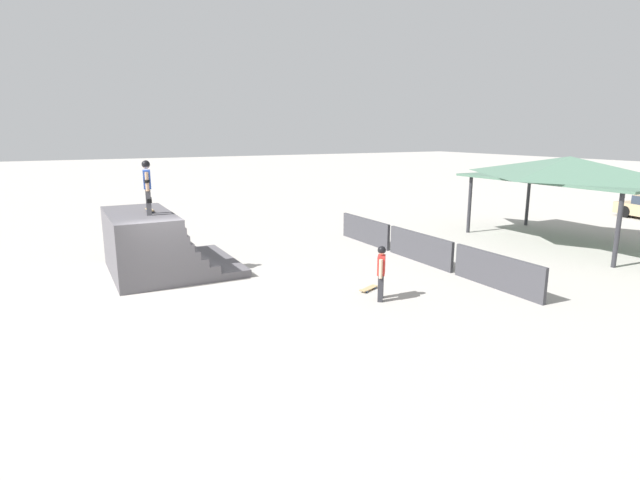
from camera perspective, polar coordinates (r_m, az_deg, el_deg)
The scene contains 8 objects.
ground_plane at distance 14.91m, azimuth -15.72°, elevation -6.29°, with size 160.00×160.00×0.00m, color #ADA8A0.
quarter_pipe_ramp at distance 17.47m, azimuth -18.51°, elevation -0.70°, with size 4.18×4.01×2.06m.
skater_on_deck at distance 16.61m, azimuth -19.14°, elevation 6.11°, with size 0.73×0.29×1.70m.
skateboard_on_deck at distance 17.28m, azimuth -18.88°, elevation 3.27°, with size 0.85×0.24×0.09m.
bystander_walking at distance 13.97m, azimuth 7.01°, elevation -3.25°, with size 0.54×0.45×1.55m.
skateboard_on_ground at distance 14.98m, azimuth 5.55°, elevation -5.54°, with size 0.51×0.79×0.09m.
barrier_fence at distance 18.40m, azimuth 11.33°, elevation -0.85°, with size 10.61×0.12×1.05m.
pavilion_shelter at distance 23.27m, azimuth 26.58°, elevation 7.27°, with size 8.22×4.62×3.64m.
Camera 1 is at (13.88, -2.85, 4.63)m, focal length 28.00 mm.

